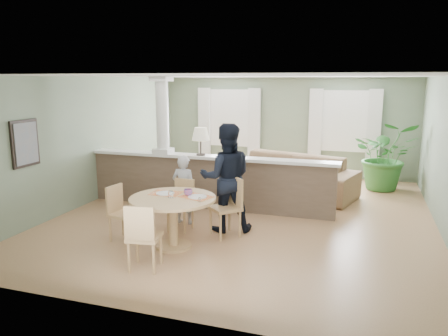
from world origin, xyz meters
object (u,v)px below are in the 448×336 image
(sofa, at_px, (287,175))
(chair_near, at_px, (143,234))
(man_person, at_px, (226,178))
(dining_table, at_px, (173,208))
(child_person, at_px, (184,189))
(chair_far_boy, at_px, (182,202))
(houseplant, at_px, (386,156))
(chair_side, at_px, (120,210))
(chair_far_man, at_px, (229,204))

(sofa, height_order, chair_near, chair_near)
(man_person, bearing_deg, sofa, -123.10)
(dining_table, xyz_separation_m, chair_near, (-0.04, -0.95, -0.12))
(chair_near, relative_size, child_person, 0.75)
(dining_table, xyz_separation_m, man_person, (0.54, 1.03, 0.30))
(sofa, relative_size, chair_far_boy, 3.49)
(dining_table, height_order, child_person, child_person)
(sofa, xyz_separation_m, houseplant, (2.18, 1.15, 0.37))
(dining_table, relative_size, child_person, 1.06)
(houseplant, height_order, chair_side, houseplant)
(houseplant, xyz_separation_m, chair_near, (-3.35, -5.96, -0.29))
(chair_far_boy, relative_size, chair_near, 0.92)
(sofa, relative_size, houseplant, 1.88)
(chair_far_boy, bearing_deg, dining_table, -71.53)
(sofa, height_order, houseplant, houseplant)
(child_person, height_order, man_person, man_person)
(chair_far_man, relative_size, chair_side, 1.10)
(child_person, bearing_deg, man_person, 175.68)
(houseplant, distance_m, chair_far_boy, 5.47)
(sofa, bearing_deg, chair_far_boy, -97.87)
(sofa, xyz_separation_m, man_person, (-0.59, -2.83, 0.50))
(chair_side, bearing_deg, chair_near, -128.14)
(chair_side, xyz_separation_m, child_person, (0.67, 1.11, 0.14))
(houseplant, xyz_separation_m, chair_far_boy, (-3.54, -4.15, -0.34))
(chair_side, distance_m, child_person, 1.31)
(sofa, bearing_deg, houseplant, 44.41)
(houseplant, height_order, chair_far_boy, houseplant)
(chair_far_boy, xyz_separation_m, child_person, (-0.09, 0.30, 0.15))
(child_person, bearing_deg, chair_far_man, 163.89)
(chair_far_boy, bearing_deg, houseplant, 53.13)
(dining_table, distance_m, man_person, 1.21)
(child_person, bearing_deg, houseplant, -129.50)
(chair_near, distance_m, chair_side, 1.37)
(chair_near, relative_size, man_person, 0.51)
(houseplant, bearing_deg, dining_table, -123.50)
(chair_side, bearing_deg, chair_far_man, -57.57)
(child_person, bearing_deg, dining_table, 109.00)
(chair_side, bearing_deg, man_person, -49.11)
(dining_table, relative_size, man_person, 0.71)
(sofa, relative_size, man_person, 1.64)
(dining_table, height_order, chair_near, chair_near)
(dining_table, bearing_deg, child_person, 105.20)
(houseplant, bearing_deg, sofa, -152.18)
(dining_table, height_order, chair_far_man, chair_far_man)
(sofa, height_order, dining_table, dining_table)
(sofa, distance_m, houseplant, 2.49)
(chair_side, bearing_deg, sofa, -21.06)
(houseplant, bearing_deg, chair_side, -130.92)
(sofa, xyz_separation_m, dining_table, (-1.14, -3.86, 0.20))
(child_person, bearing_deg, chair_far_boy, 110.05)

